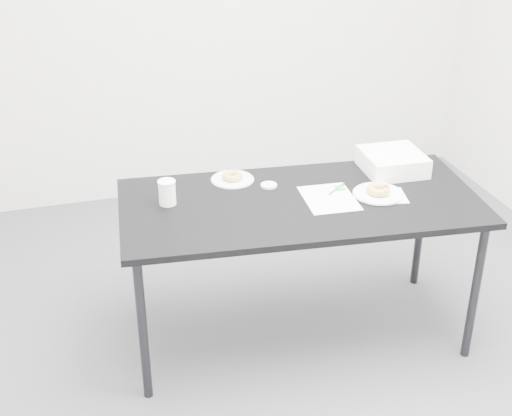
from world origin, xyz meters
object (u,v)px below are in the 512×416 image
object	(u,v)px
plate_near	(378,194)
plate_far	(232,179)
coffee_cup	(167,192)
bakery_box	(392,162)
table	(300,211)
donut_near	(379,190)
scorecard	(329,198)
donut_far	(232,176)
pen	(337,189)

from	to	relation	value
plate_near	plate_far	distance (m)	0.71
plate_far	coffee_cup	size ratio (longest dim) A/B	1.81
bakery_box	table	bearing A→B (deg)	-159.25
donut_near	coffee_cup	bearing A→B (deg)	168.97
scorecard	table	bearing A→B (deg)	174.46
scorecard	donut_far	distance (m)	0.50
scorecard	bakery_box	distance (m)	0.47
donut_far	pen	bearing A→B (deg)	-29.02
table	plate_near	bearing A→B (deg)	-2.76
table	coffee_cup	bearing A→B (deg)	172.84
donut_near	plate_far	xyz separation A→B (m)	(-0.62, 0.35, -0.03)
scorecard	coffee_cup	bearing A→B (deg)	171.90
pen	coffee_cup	bearing A→B (deg)	135.07
scorecard	donut_near	bearing A→B (deg)	-3.52
table	bakery_box	bearing A→B (deg)	23.79
table	donut_near	distance (m)	0.38
table	bakery_box	distance (m)	0.59
plate_far	plate_near	bearing A→B (deg)	-29.88
donut_near	plate_far	size ratio (longest dim) A/B	0.53
table	scorecard	world-z (taller)	scorecard
plate_far	bakery_box	world-z (taller)	bakery_box
scorecard	donut_far	bearing A→B (deg)	143.79
donut_far	coffee_cup	bearing A→B (deg)	-154.71
coffee_cup	donut_near	bearing A→B (deg)	-11.03
plate_far	donut_far	size ratio (longest dim) A/B	2.13
coffee_cup	bakery_box	distance (m)	1.15
table	scorecard	bearing A→B (deg)	-4.04
donut_near	coffee_cup	size ratio (longest dim) A/B	0.96
pen	coffee_cup	size ratio (longest dim) A/B	1.18
coffee_cup	scorecard	bearing A→B (deg)	-12.13
table	plate_far	size ratio (longest dim) A/B	8.22
pen	plate_far	size ratio (longest dim) A/B	0.65
donut_far	coffee_cup	distance (m)	0.39
scorecard	donut_far	world-z (taller)	donut_far
pen	donut_near	distance (m)	0.20
pen	donut_near	size ratio (longest dim) A/B	1.23
pen	plate_far	distance (m)	0.51
donut_near	coffee_cup	distance (m)	0.99
table	scorecard	distance (m)	0.15
scorecard	plate_near	distance (m)	0.24
scorecard	plate_near	world-z (taller)	plate_near
donut_near	donut_far	xyz separation A→B (m)	(-0.62, 0.35, -0.01)
donut_near	bakery_box	world-z (taller)	bakery_box
plate_far	donut_far	bearing A→B (deg)	0.00
donut_near	bakery_box	distance (m)	0.30
plate_near	coffee_cup	xyz separation A→B (m)	(-0.97, 0.19, 0.05)
coffee_cup	bakery_box	world-z (taller)	coffee_cup
donut_near	plate_far	bearing A→B (deg)	150.12
pen	plate_near	bearing A→B (deg)	-71.07
scorecard	donut_far	size ratio (longest dim) A/B	2.99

